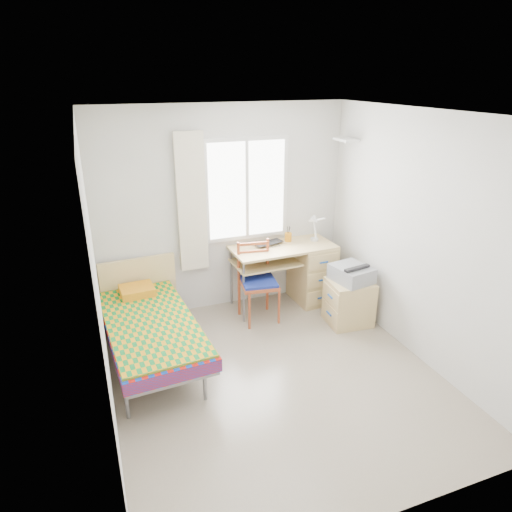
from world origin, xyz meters
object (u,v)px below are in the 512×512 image
Objects in this scene: bed at (150,323)px; cabinet at (349,302)px; desk at (307,270)px; printer at (352,273)px; chair at (258,277)px.

cabinet is (2.40, -0.12, -0.12)m from bed.
desk is 0.78m from printer.
desk is 2.42× the size of cabinet.
chair is 1.93× the size of printer.
bed is at bearing -178.73° from cabinet.
bed is 1.98× the size of chair.
bed reaches higher than cabinet.
cabinet is (1.00, -0.53, -0.28)m from chair.
chair reaches higher than cabinet.
chair is 1.15m from printer.
printer is at bearing -6.55° from bed.
chair is at bearing 156.52° from cabinet.
bed is 1.46m from chair.
bed is at bearing -166.55° from desk.
chair is 1.78× the size of cabinet.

